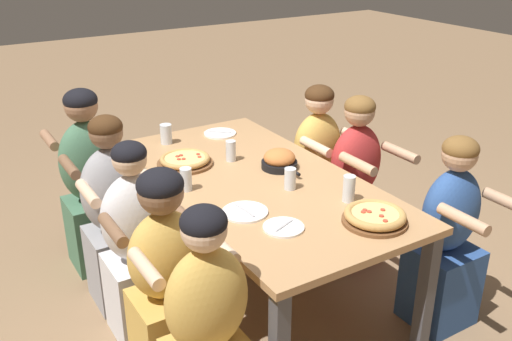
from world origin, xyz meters
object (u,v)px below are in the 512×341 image
Objects in this scene: diner_far_center at (354,189)px; diner_near_midleft at (116,220)px; empty_plate_a at (220,133)px; drinking_glass_c at (186,181)px; drinking_glass_e at (290,179)px; skillet_bowl at (279,160)px; drinking_glass_a at (231,151)px; diner_near_midright at (167,285)px; diner_near_right at (208,338)px; diner_far_midleft at (316,169)px; empty_plate_b at (284,227)px; pizza_board_main at (375,217)px; drinking_glass_d at (349,190)px; drinking_glass_b at (166,135)px; pizza_board_second at (185,160)px; diner_near_center at (138,251)px; diner_far_right at (447,243)px; diner_near_left at (91,187)px; empty_plate_c at (245,212)px.

diner_near_midleft is (-0.38, -1.46, 0.01)m from diner_far_center.
drinking_glass_c is at bearing -39.91° from empty_plate_a.
empty_plate_a is 0.98m from drinking_glass_e.
skillet_bowl is 0.32m from drinking_glass_a.
diner_near_right is at bearing -90.00° from diner_near_midright.
drinking_glass_a is 0.11× the size of diner_near_right.
diner_near_right is at bearing -20.47° from drinking_glass_c.
diner_near_midright reaches higher than diner_far_midleft.
drinking_glass_a is 1.37m from diner_near_right.
empty_plate_b is 0.45m from drinking_glass_e.
drinking_glass_e is at bearing 141.42° from empty_plate_b.
diner_near_midleft is at bearing -93.82° from drinking_glass_a.
diner_near_midright is (0.17, -0.82, -0.29)m from drinking_glass_e.
pizza_board_main is at bearing -21.02° from diner_near_midright.
skillet_bowl is at bearing 147.81° from empty_plate_b.
diner_far_midleft is (-0.88, 0.47, -0.31)m from drinking_glass_d.
diner_near_midleft is (-1.11, -0.95, -0.26)m from pizza_board_main.
drinking_glass_d is (1.29, 0.47, 0.00)m from drinking_glass_b.
drinking_glass_a is at bearing 71.81° from pizza_board_second.
drinking_glass_a is (-0.25, -0.19, 0.01)m from skillet_bowl.
drinking_glass_c reaches higher than drinking_glass_e.
pizza_board_main is 2.45× the size of drinking_glass_b.
pizza_board_second is at bearing -108.19° from drinking_glass_a.
skillet_bowl is 1.30m from diner_near_right.
drinking_glass_a is at bearing -162.52° from drinking_glass_d.
drinking_glass_c is at bearing 11.54° from diner_near_center.
diner_near_right is (0.01, -1.46, 0.00)m from diner_far_right.
drinking_glass_b is (-0.48, -0.22, -0.00)m from drinking_glass_a.
diner_far_center is at bearing 106.31° from drinking_glass_e.
diner_far_center is 0.40m from diner_far_midleft.
drinking_glass_e is (-0.53, -0.13, 0.03)m from pizza_board_main.
diner_near_center is (0.36, 0.00, -0.02)m from diner_near_midleft.
diner_far_right reaches higher than drinking_glass_d.
pizza_board_main reaches higher than empty_plate_b.
diner_near_center reaches higher than drinking_glass_d.
skillet_bowl is 2.17× the size of drinking_glass_d.
diner_near_center reaches higher than empty_plate_b.
diner_near_right is (0.42, 0.00, -0.01)m from diner_near_midright.
empty_plate_a is 1.70× the size of drinking_glass_b.
diner_near_left reaches higher than pizza_board_second.
drinking_glass_d is at bearing 98.20° from empty_plate_b.
diner_near_midright is at bearing -35.90° from drinking_glass_c.
diner_far_midleft reaches higher than empty_plate_a.
pizza_board_main is 0.29× the size of diner_near_midright.
diner_far_center reaches higher than drinking_glass_c.
diner_far_right is at bearing 30.65° from drinking_glass_b.
diner_near_midleft is at bearing -90.00° from diner_near_left.
diner_far_midleft is (-0.71, 1.00, -0.25)m from empty_plate_c.
diner_far_right is 1.00× the size of diner_near_midright.
pizza_board_second is (-1.15, -0.48, -0.01)m from pizza_board_main.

